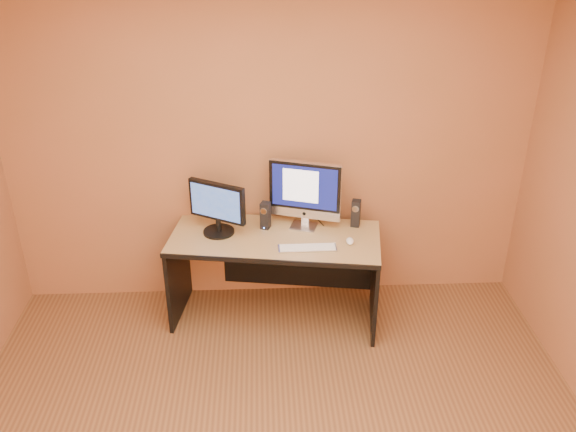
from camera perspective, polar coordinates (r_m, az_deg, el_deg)
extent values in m
plane|color=white|center=(2.35, -1.31, 19.32)|extent=(4.00, 4.00, 0.00)
cube|color=#BABABF|center=(4.36, 1.83, -2.99)|extent=(0.42, 0.12, 0.02)
ellipsoid|color=white|center=(4.45, 5.82, -2.33)|extent=(0.06, 0.10, 0.03)
cylinder|color=black|center=(4.76, 2.83, -0.35)|extent=(0.08, 0.20, 0.01)
cylinder|color=black|center=(4.80, 1.77, -0.10)|extent=(0.09, 0.16, 0.01)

